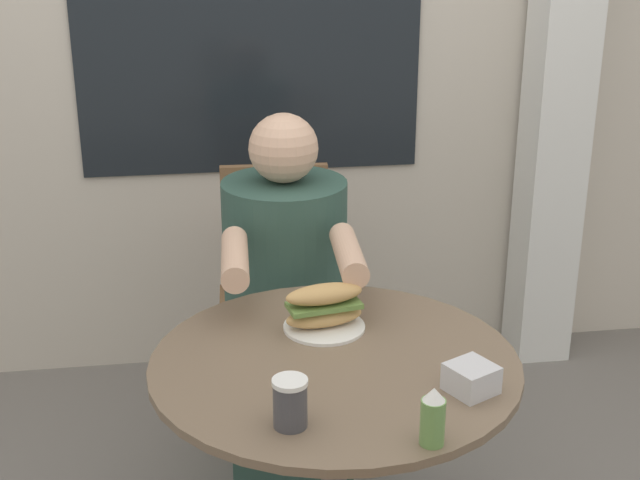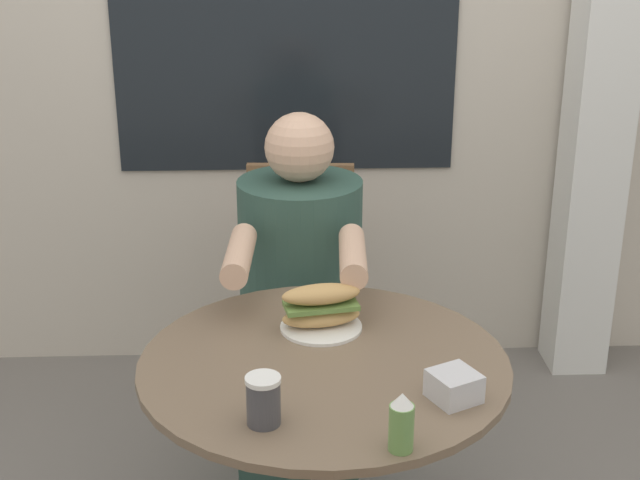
{
  "view_description": "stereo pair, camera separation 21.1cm",
  "coord_description": "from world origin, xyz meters",
  "px_view_note": "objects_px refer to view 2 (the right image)",
  "views": [
    {
      "loc": [
        -0.29,
        -1.73,
        1.66
      ],
      "look_at": [
        0.0,
        0.22,
        0.91
      ],
      "focal_mm": 50.0,
      "sensor_mm": 36.0,
      "label": 1
    },
    {
      "loc": [
        -0.08,
        -1.75,
        1.66
      ],
      "look_at": [
        0.0,
        0.22,
        0.91
      ],
      "focal_mm": 50.0,
      "sensor_mm": 36.0,
      "label": 2
    }
  ],
  "objects_px": {
    "diner_chair": "(300,273)",
    "condiment_bottle": "(401,423)",
    "seated_diner": "(301,331)",
    "drink_cup": "(263,400)",
    "sandwich_on_plate": "(321,309)",
    "cafe_table": "(324,431)"
  },
  "relations": [
    {
      "from": "diner_chair",
      "to": "condiment_bottle",
      "type": "relative_size",
      "value": 7.31
    },
    {
      "from": "sandwich_on_plate",
      "to": "drink_cup",
      "type": "xyz_separation_m",
      "value": [
        -0.13,
        -0.41,
        0.0
      ]
    },
    {
      "from": "seated_diner",
      "to": "drink_cup",
      "type": "xyz_separation_m",
      "value": [
        -0.09,
        -0.85,
        0.28
      ]
    },
    {
      "from": "drink_cup",
      "to": "condiment_bottle",
      "type": "bearing_deg",
      "value": -21.25
    },
    {
      "from": "diner_chair",
      "to": "seated_diner",
      "type": "relative_size",
      "value": 0.77
    },
    {
      "from": "diner_chair",
      "to": "drink_cup",
      "type": "height_order",
      "value": "diner_chair"
    },
    {
      "from": "sandwich_on_plate",
      "to": "cafe_table",
      "type": "bearing_deg",
      "value": -89.97
    },
    {
      "from": "diner_chair",
      "to": "condiment_bottle",
      "type": "distance_m",
      "value": 1.34
    },
    {
      "from": "seated_diner",
      "to": "condiment_bottle",
      "type": "distance_m",
      "value": 1.01
    },
    {
      "from": "condiment_bottle",
      "to": "diner_chair",
      "type": "bearing_deg",
      "value": 97.11
    },
    {
      "from": "condiment_bottle",
      "to": "seated_diner",
      "type": "bearing_deg",
      "value": 100.06
    },
    {
      "from": "cafe_table",
      "to": "sandwich_on_plate",
      "type": "distance_m",
      "value": 0.28
    },
    {
      "from": "cafe_table",
      "to": "sandwich_on_plate",
      "type": "height_order",
      "value": "sandwich_on_plate"
    },
    {
      "from": "cafe_table",
      "to": "drink_cup",
      "type": "distance_m",
      "value": 0.37
    },
    {
      "from": "diner_chair",
      "to": "sandwich_on_plate",
      "type": "distance_m",
      "value": 0.83
    },
    {
      "from": "cafe_table",
      "to": "condiment_bottle",
      "type": "xyz_separation_m",
      "value": [
        0.13,
        -0.35,
        0.24
      ]
    },
    {
      "from": "seated_diner",
      "to": "drink_cup",
      "type": "relative_size",
      "value": 11.09
    },
    {
      "from": "drink_cup",
      "to": "condiment_bottle",
      "type": "relative_size",
      "value": 0.85
    },
    {
      "from": "seated_diner",
      "to": "sandwich_on_plate",
      "type": "xyz_separation_m",
      "value": [
        0.04,
        -0.45,
        0.28
      ]
    },
    {
      "from": "seated_diner",
      "to": "drink_cup",
      "type": "bearing_deg",
      "value": 87.14
    },
    {
      "from": "diner_chair",
      "to": "seated_diner",
      "type": "xyz_separation_m",
      "value": [
        -0.01,
        -0.35,
        -0.04
      ]
    },
    {
      "from": "seated_diner",
      "to": "condiment_bottle",
      "type": "height_order",
      "value": "seated_diner"
    }
  ]
}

